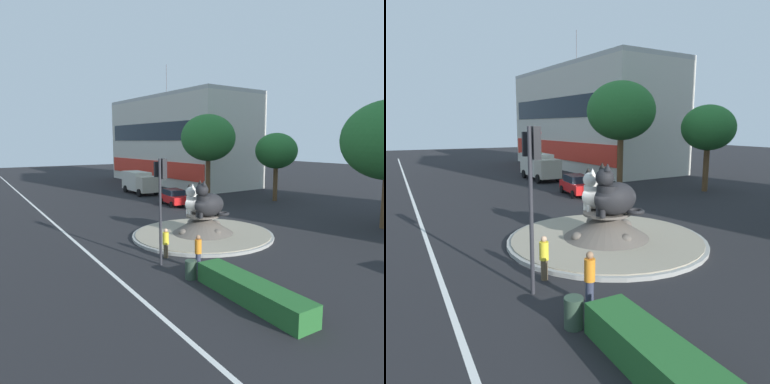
# 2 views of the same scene
# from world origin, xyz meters

# --- Properties ---
(ground_plane) EXTENTS (160.00, 160.00, 0.00)m
(ground_plane) POSITION_xyz_m (0.00, 0.00, 0.00)
(ground_plane) COLOR black
(lane_centreline) EXTENTS (112.00, 0.20, 0.01)m
(lane_centreline) POSITION_xyz_m (0.00, -7.88, 0.00)
(lane_centreline) COLOR silver
(lane_centreline) RESTS_ON ground
(roundabout_island) EXTENTS (9.69, 9.69, 1.50)m
(roundabout_island) POSITION_xyz_m (-0.01, 0.01, 0.51)
(roundabout_island) COLOR gray
(roundabout_island) RESTS_ON ground
(cat_statue_white) EXTENTS (1.31, 2.13, 2.11)m
(cat_statue_white) POSITION_xyz_m (-0.70, -0.13, 2.27)
(cat_statue_white) COLOR silver
(cat_statue_white) RESTS_ON roundabout_island
(cat_statue_black) EXTENTS (1.63, 2.54, 2.49)m
(cat_statue_black) POSITION_xyz_m (0.72, -0.09, 2.41)
(cat_statue_black) COLOR black
(cat_statue_black) RESTS_ON roundabout_island
(traffic_light_mast) EXTENTS (0.77, 0.48, 5.62)m
(traffic_light_mast) POSITION_xyz_m (3.67, -5.12, 4.09)
(traffic_light_mast) COLOR #2D2D33
(traffic_light_mast) RESTS_ON ground
(shophouse_block) EXTENTS (27.42, 12.28, 18.82)m
(shophouse_block) POSITION_xyz_m (-29.41, 15.39, 6.59)
(shophouse_block) COLOR beige
(shophouse_block) RESTS_ON ground
(clipped_hedge_strip) EXTENTS (6.05, 1.20, 0.90)m
(clipped_hedge_strip) POSITION_xyz_m (9.68, -4.20, 0.45)
(clipped_hedge_strip) COLOR #235B28
(clipped_hedge_strip) RESTS_ON ground
(second_tree_near_tower) EXTENTS (5.74, 5.74, 9.30)m
(second_tree_near_tower) POSITION_xyz_m (-11.27, 8.29, 6.83)
(second_tree_near_tower) COLOR brown
(second_tree_near_tower) RESTS_ON ground
(third_tree_left) EXTENTS (4.53, 4.53, 7.40)m
(third_tree_left) POSITION_xyz_m (-8.13, 15.09, 5.44)
(third_tree_left) COLOR brown
(third_tree_left) RESTS_ON ground
(pedestrian_orange_shirt) EXTENTS (0.35, 0.35, 1.80)m
(pedestrian_orange_shirt) POSITION_xyz_m (5.34, -3.91, 0.96)
(pedestrian_orange_shirt) COLOR #33384C
(pedestrian_orange_shirt) RESTS_ON ground
(pedestrian_yellow_shirt) EXTENTS (0.34, 0.34, 1.69)m
(pedestrian_yellow_shirt) POSITION_xyz_m (2.85, -4.44, 0.89)
(pedestrian_yellow_shirt) COLOR brown
(pedestrian_yellow_shirt) RESTS_ON ground
(hatchback_near_shophouse) EXTENTS (4.16, 2.31, 1.62)m
(hatchback_near_shophouse) POSITION_xyz_m (-11.70, 4.39, 0.84)
(hatchback_near_shophouse) COLOR red
(hatchback_near_shophouse) RESTS_ON ground
(delivery_box_truck) EXTENTS (6.38, 2.51, 2.69)m
(delivery_box_truck) POSITION_xyz_m (-21.30, 4.84, 1.49)
(delivery_box_truck) COLOR #B7AD99
(delivery_box_truck) RESTS_ON ground
(litter_bin) EXTENTS (0.56, 0.56, 0.90)m
(litter_bin) POSITION_xyz_m (6.26, -4.93, 0.45)
(litter_bin) COLOR #2D4233
(litter_bin) RESTS_ON ground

